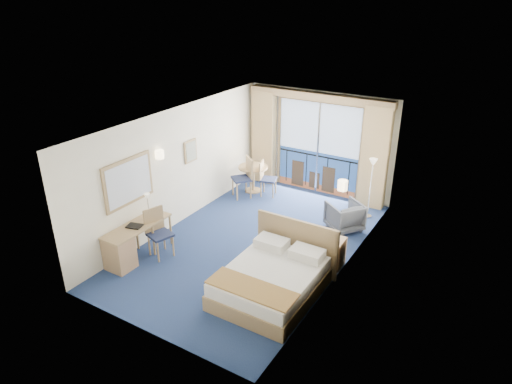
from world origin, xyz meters
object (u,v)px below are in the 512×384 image
at_px(desk, 124,248).
at_px(table_chair_a, 265,176).
at_px(floor_lamp, 372,174).
at_px(desk_chair, 158,229).
at_px(armchair, 345,216).
at_px(nightstand, 331,252).
at_px(table_chair_b, 245,175).
at_px(round_table, 253,173).
at_px(bed, 273,279).

relative_size(desk, table_chair_a, 1.63).
xyz_separation_m(floor_lamp, desk_chair, (-3.14, -3.84, -0.55)).
distance_m(desk, desk_chair, 0.75).
relative_size(armchair, floor_lamp, 0.49).
xyz_separation_m(nightstand, desk_chair, (-3.19, -1.44, 0.27)).
height_order(nightstand, desk, desk).
height_order(armchair, table_chair_b, table_chair_b).
relative_size(desk_chair, table_chair_a, 1.09).
bearing_deg(nightstand, round_table, 144.71).
distance_m(nightstand, table_chair_b, 3.71).
height_order(bed, table_chair_b, bed).
distance_m(armchair, desk_chair, 4.14).
bearing_deg(table_chair_b, armchair, 32.40).
bearing_deg(table_chair_b, bed, -11.77).
xyz_separation_m(armchair, desk, (-3.16, -3.64, 0.06)).
bearing_deg(bed, nightstand, 68.50).
bearing_deg(table_chair_b, round_table, 128.65).
bearing_deg(floor_lamp, desk_chair, -129.25).
height_order(armchair, desk, desk).
relative_size(bed, desk_chair, 1.99).
bearing_deg(table_chair_a, table_chair_b, 114.55).
height_order(bed, desk, bed).
distance_m(nightstand, round_table, 3.92).
relative_size(armchair, table_chair_b, 0.68).
height_order(armchair, desk_chair, desk_chair).
bearing_deg(bed, desk, -166.14).
bearing_deg(nightstand, table_chair_b, 149.74).
distance_m(desk, table_chair_a, 4.39).
distance_m(armchair, table_chair_a, 2.57).
height_order(nightstand, table_chair_b, table_chair_b).
xyz_separation_m(bed, table_chair_a, (-2.24, 3.61, 0.23)).
distance_m(armchair, desk, 4.82).
bearing_deg(desk_chair, round_table, 17.49).
height_order(nightstand, floor_lamp, floor_lamp).
distance_m(table_chair_a, table_chair_b, 0.55).
xyz_separation_m(round_table, table_chair_b, (-0.00, -0.40, 0.07)).
bearing_deg(desk_chair, bed, -71.40).
relative_size(bed, floor_lamp, 1.37).
bearing_deg(floor_lamp, nightstand, -88.67).
height_order(bed, nightstand, bed).
xyz_separation_m(nightstand, round_table, (-3.19, 2.26, 0.24)).
xyz_separation_m(desk_chair, table_chair_b, (-0.00, 3.31, 0.03)).
bearing_deg(table_chair_b, nightstand, 8.83).
relative_size(nightstand, desk, 0.39).
height_order(desk, round_table, desk).
relative_size(bed, round_table, 2.58).
bearing_deg(table_chair_a, desk, 154.25).
xyz_separation_m(armchair, round_table, (-2.87, 0.73, 0.21)).
bearing_deg(round_table, table_chair_a, -5.51).
bearing_deg(table_chair_b, floor_lamp, 48.70).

